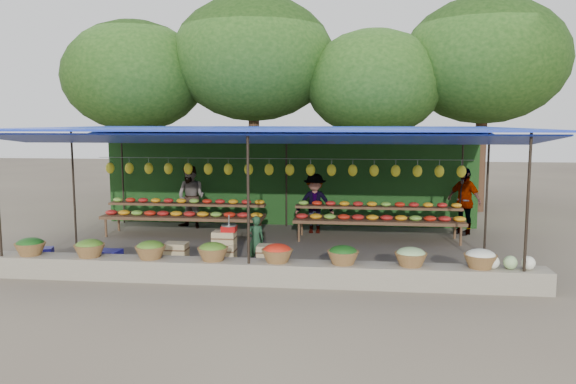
# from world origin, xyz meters

# --- Properties ---
(ground) EXTENTS (60.00, 60.00, 0.00)m
(ground) POSITION_xyz_m (0.00, 0.00, 0.00)
(ground) COLOR brown
(ground) RESTS_ON ground
(stone_curb) EXTENTS (10.60, 0.55, 0.40)m
(stone_curb) POSITION_xyz_m (0.00, -2.75, 0.20)
(stone_curb) COLOR gray
(stone_curb) RESTS_ON ground
(stall_canopy) EXTENTS (10.80, 6.60, 2.82)m
(stall_canopy) POSITION_xyz_m (0.00, 0.07, 2.68)
(stall_canopy) COLOR black
(stall_canopy) RESTS_ON ground
(produce_baskets) EXTENTS (8.98, 0.58, 0.34)m
(produce_baskets) POSITION_xyz_m (-0.10, -2.75, 0.56)
(produce_baskets) COLOR brown
(produce_baskets) RESTS_ON stone_curb
(netting_backdrop) EXTENTS (10.60, 0.06, 2.50)m
(netting_backdrop) POSITION_xyz_m (0.00, 3.15, 1.25)
(netting_backdrop) COLOR #214D1B
(netting_backdrop) RESTS_ON ground
(tree_row) EXTENTS (16.51, 5.50, 7.12)m
(tree_row) POSITION_xyz_m (0.50, 6.09, 4.70)
(tree_row) COLOR #342113
(tree_row) RESTS_ON ground
(fruit_table_left) EXTENTS (4.21, 0.95, 0.93)m
(fruit_table_left) POSITION_xyz_m (-2.49, 1.35, 0.61)
(fruit_table_left) COLOR #4F341F
(fruit_table_left) RESTS_ON ground
(fruit_table_right) EXTENTS (4.21, 0.95, 0.93)m
(fruit_table_right) POSITION_xyz_m (2.51, 1.35, 0.61)
(fruit_table_right) COLOR #4F341F
(fruit_table_right) RESTS_ON ground
(crate_counter) EXTENTS (2.35, 0.35, 0.77)m
(crate_counter) POSITION_xyz_m (-0.72, -1.86, 0.31)
(crate_counter) COLOR tan
(crate_counter) RESTS_ON ground
(weighing_scale) EXTENTS (0.31, 0.31, 0.33)m
(weighing_scale) POSITION_xyz_m (-0.59, -1.86, 0.85)
(weighing_scale) COLOR #B50E0E
(weighing_scale) RESTS_ON crate_counter
(vendor_seated) EXTENTS (0.44, 0.38, 1.03)m
(vendor_seated) POSITION_xyz_m (-0.12, -1.47, 0.51)
(vendor_seated) COLOR #1C3E24
(vendor_seated) RESTS_ON ground
(customer_left) EXTENTS (1.02, 0.91, 1.75)m
(customer_left) POSITION_xyz_m (-2.60, 2.33, 0.87)
(customer_left) COLOR slate
(customer_left) RESTS_ON ground
(customer_mid) EXTENTS (1.03, 0.59, 1.59)m
(customer_mid) POSITION_xyz_m (0.86, 2.05, 0.79)
(customer_mid) COLOR slate
(customer_mid) RESTS_ON ground
(customer_right) EXTENTS (1.00, 1.07, 1.77)m
(customer_right) POSITION_xyz_m (4.77, 2.35, 0.88)
(customer_right) COLOR slate
(customer_right) RESTS_ON ground
(blue_crate_front) EXTENTS (0.59, 0.45, 0.33)m
(blue_crate_front) POSITION_xyz_m (-3.15, -1.92, 0.17)
(blue_crate_front) COLOR navy
(blue_crate_front) RESTS_ON ground
(blue_crate_back) EXTENTS (0.51, 0.43, 0.26)m
(blue_crate_back) POSITION_xyz_m (-4.76, -1.57, 0.13)
(blue_crate_back) COLOR navy
(blue_crate_back) RESTS_ON ground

